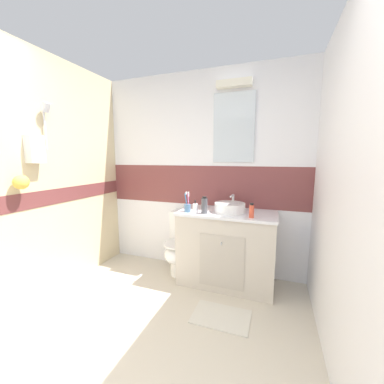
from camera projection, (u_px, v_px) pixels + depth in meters
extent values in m
cube|color=beige|center=(157.00, 329.00, 2.01)|extent=(3.20, 3.48, 0.04)
cube|color=white|center=(201.00, 235.00, 3.10)|extent=(3.20, 0.10, 0.85)
cube|color=brown|center=(202.00, 185.00, 3.00)|extent=(3.20, 0.10, 0.50)
cube|color=white|center=(202.00, 119.00, 2.89)|extent=(3.20, 0.10, 1.15)
cube|color=silver|center=(234.00, 128.00, 2.71)|extent=(0.48, 0.02, 0.80)
cube|color=white|center=(234.00, 83.00, 2.60)|extent=(0.40, 0.10, 0.08)
cube|color=beige|center=(33.00, 178.00, 2.28)|extent=(0.10, 3.48, 2.50)
cube|color=brown|center=(39.00, 199.00, 2.29)|extent=(0.01, 3.48, 0.16)
cube|color=white|center=(35.00, 149.00, 2.18)|extent=(0.10, 0.14, 0.26)
cylinder|color=silver|center=(45.00, 129.00, 2.29)|extent=(0.02, 0.02, 0.41)
cylinder|color=silver|center=(46.00, 107.00, 2.25)|extent=(0.10, 0.07, 0.11)
sphere|color=#F2CC4C|center=(21.00, 182.00, 2.05)|extent=(0.13, 0.13, 0.13)
cube|color=white|center=(355.00, 192.00, 1.37)|extent=(0.10, 3.48, 2.50)
cube|color=beige|center=(227.00, 249.00, 2.67)|extent=(1.06, 0.54, 0.82)
cube|color=white|center=(227.00, 213.00, 2.60)|extent=(1.08, 0.56, 0.03)
cube|color=#B6AD9F|center=(221.00, 262.00, 2.42)|extent=(0.48, 0.01, 0.57)
cylinder|color=silver|center=(221.00, 244.00, 2.38)|extent=(0.02, 0.02, 0.03)
cylinder|color=white|center=(230.00, 207.00, 2.58)|extent=(0.34, 0.34, 0.10)
cylinder|color=#B3B3B8|center=(230.00, 203.00, 2.57)|extent=(0.28, 0.28, 0.01)
cylinder|color=silver|center=(233.00, 201.00, 2.76)|extent=(0.03, 0.03, 0.17)
cylinder|color=silver|center=(232.00, 196.00, 2.66)|extent=(0.02, 0.15, 0.02)
cylinder|color=white|center=(180.00, 267.00, 2.90)|extent=(0.24, 0.24, 0.18)
ellipsoid|color=white|center=(179.00, 253.00, 2.84)|extent=(0.34, 0.42, 0.22)
cylinder|color=white|center=(179.00, 244.00, 2.82)|extent=(0.37, 0.37, 0.02)
cube|color=white|center=(185.00, 226.00, 2.99)|extent=(0.36, 0.17, 0.36)
cylinder|color=silver|center=(185.00, 211.00, 2.96)|extent=(0.04, 0.04, 0.02)
cylinder|color=#4C7299|center=(187.00, 208.00, 2.59)|extent=(0.07, 0.07, 0.09)
cylinder|color=#D872BF|center=(189.00, 201.00, 2.57)|extent=(0.01, 0.03, 0.19)
cube|color=white|center=(189.00, 193.00, 2.56)|extent=(0.01, 0.02, 0.03)
cylinder|color=#338CD8|center=(186.00, 201.00, 2.58)|extent=(0.03, 0.04, 0.18)
cube|color=white|center=(186.00, 193.00, 2.57)|extent=(0.02, 0.02, 0.03)
cylinder|color=#D83F4C|center=(189.00, 202.00, 2.58)|extent=(0.01, 0.02, 0.16)
cube|color=white|center=(189.00, 195.00, 2.57)|extent=(0.01, 0.02, 0.03)
cylinder|color=white|center=(195.00, 208.00, 2.52)|extent=(0.05, 0.05, 0.11)
cylinder|color=#262626|center=(195.00, 202.00, 2.51)|extent=(0.01, 0.01, 0.04)
cylinder|color=#262626|center=(195.00, 201.00, 2.49)|extent=(0.01, 0.02, 0.01)
cylinder|color=#D84C33|center=(252.00, 211.00, 2.33)|extent=(0.05, 0.05, 0.13)
cylinder|color=black|center=(252.00, 204.00, 2.32)|extent=(0.03, 0.03, 0.02)
cylinder|color=#4C4C51|center=(204.00, 206.00, 2.51)|extent=(0.07, 0.07, 0.17)
cylinder|color=black|center=(204.00, 197.00, 2.49)|extent=(0.05, 0.05, 0.02)
cube|color=beige|center=(221.00, 317.00, 2.12)|extent=(0.52, 0.35, 0.01)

